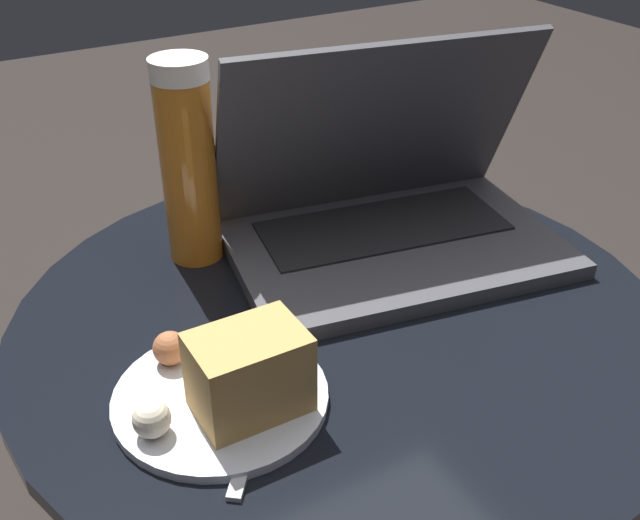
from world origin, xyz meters
TOP-DOWN VIEW (x-y plane):
  - table at (0.00, 0.00)m, footprint 0.68×0.68m
  - laptop at (0.12, 0.09)m, footprint 0.41×0.31m
  - beer_glass at (-0.08, 0.18)m, footprint 0.06×0.06m
  - snack_plate at (-0.16, -0.08)m, footprint 0.19×0.19m
  - fork at (-0.14, -0.10)m, footprint 0.12×0.14m

SIDE VIEW (x-z plane):
  - table at x=0.00m, z-range 0.14..0.67m
  - fork at x=-0.14m, z-range 0.53..0.54m
  - snack_plate at x=-0.16m, z-range 0.52..0.60m
  - laptop at x=0.12m, z-range 0.46..0.70m
  - beer_glass at x=-0.08m, z-range 0.53..0.76m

